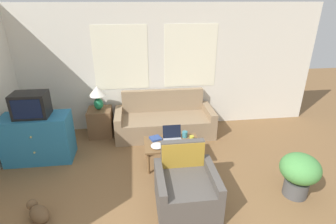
{
  "coord_description": "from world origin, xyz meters",
  "views": [
    {
      "loc": [
        -0.53,
        -1.78,
        2.66
      ],
      "look_at": [
        0.03,
        2.58,
        0.75
      ],
      "focal_mm": 28.0,
      "sensor_mm": 36.0,
      "label": 1
    }
  ],
  "objects_px": {
    "book_red": "(155,138)",
    "potted_plant": "(299,172)",
    "laptop": "(173,138)",
    "television": "(31,105)",
    "cup_yellow": "(185,134)",
    "armchair": "(186,189)",
    "cup_navy": "(192,138)",
    "cat_black": "(39,213)",
    "tv_remote": "(187,146)",
    "couch": "(164,122)",
    "coffee_table": "(172,145)",
    "table_lamp": "(97,94)",
    "snack_bowl": "(157,146)"
  },
  "relations": [
    {
      "from": "couch",
      "to": "cup_yellow",
      "type": "distance_m",
      "value": 1.05
    },
    {
      "from": "book_red",
      "to": "cup_navy",
      "type": "bearing_deg",
      "value": -10.8
    },
    {
      "from": "cup_yellow",
      "to": "book_red",
      "type": "xyz_separation_m",
      "value": [
        -0.52,
        -0.01,
        -0.04
      ]
    },
    {
      "from": "table_lamp",
      "to": "laptop",
      "type": "bearing_deg",
      "value": -41.0
    },
    {
      "from": "coffee_table",
      "to": "cat_black",
      "type": "distance_m",
      "value": 2.18
    },
    {
      "from": "cat_black",
      "to": "armchair",
      "type": "bearing_deg",
      "value": -130.86
    },
    {
      "from": "couch",
      "to": "cup_navy",
      "type": "relative_size",
      "value": 23.58
    },
    {
      "from": "potted_plant",
      "to": "book_red",
      "type": "bearing_deg",
      "value": 149.21
    },
    {
      "from": "armchair",
      "to": "book_red",
      "type": "bearing_deg",
      "value": 105.17
    },
    {
      "from": "book_red",
      "to": "cat_black",
      "type": "height_order",
      "value": "book_red"
    },
    {
      "from": "cup_navy",
      "to": "tv_remote",
      "type": "bearing_deg",
      "value": -120.97
    },
    {
      "from": "cat_black",
      "to": "book_red",
      "type": "bearing_deg",
      "value": -95.45
    },
    {
      "from": "tv_remote",
      "to": "snack_bowl",
      "type": "bearing_deg",
      "value": 177.03
    },
    {
      "from": "table_lamp",
      "to": "potted_plant",
      "type": "height_order",
      "value": "table_lamp"
    },
    {
      "from": "cup_yellow",
      "to": "armchair",
      "type": "bearing_deg",
      "value": -99.76
    },
    {
      "from": "armchair",
      "to": "snack_bowl",
      "type": "xyz_separation_m",
      "value": [
        -0.31,
        0.89,
        0.18
      ]
    },
    {
      "from": "book_red",
      "to": "armchair",
      "type": "bearing_deg",
      "value": -74.83
    },
    {
      "from": "coffee_table",
      "to": "tv_remote",
      "type": "relative_size",
      "value": 6.01
    },
    {
      "from": "coffee_table",
      "to": "snack_bowl",
      "type": "bearing_deg",
      "value": -155.27
    },
    {
      "from": "cup_yellow",
      "to": "cup_navy",
      "type": "bearing_deg",
      "value": -54.04
    },
    {
      "from": "cup_navy",
      "to": "snack_bowl",
      "type": "xyz_separation_m",
      "value": [
        -0.61,
        -0.16,
        -0.01
      ]
    },
    {
      "from": "cup_navy",
      "to": "cat_black",
      "type": "distance_m",
      "value": 2.51
    },
    {
      "from": "cup_yellow",
      "to": "cat_black",
      "type": "bearing_deg",
      "value": -150.52
    },
    {
      "from": "coffee_table",
      "to": "television",
      "type": "bearing_deg",
      "value": 169.02
    },
    {
      "from": "book_red",
      "to": "laptop",
      "type": "bearing_deg",
      "value": -15.4
    },
    {
      "from": "couch",
      "to": "potted_plant",
      "type": "xyz_separation_m",
      "value": [
        1.68,
        -2.17,
        0.14
      ]
    },
    {
      "from": "book_red",
      "to": "tv_remote",
      "type": "relative_size",
      "value": 1.46
    },
    {
      "from": "book_red",
      "to": "cat_black",
      "type": "distance_m",
      "value": 2.04
    },
    {
      "from": "book_red",
      "to": "potted_plant",
      "type": "distance_m",
      "value": 2.27
    },
    {
      "from": "laptop",
      "to": "cup_yellow",
      "type": "relative_size",
      "value": 2.91
    },
    {
      "from": "potted_plant",
      "to": "coffee_table",
      "type": "bearing_deg",
      "value": 149.01
    },
    {
      "from": "couch",
      "to": "television",
      "type": "distance_m",
      "value": 2.53
    },
    {
      "from": "cup_navy",
      "to": "cat_black",
      "type": "height_order",
      "value": "cup_navy"
    },
    {
      "from": "table_lamp",
      "to": "book_red",
      "type": "xyz_separation_m",
      "value": [
        1.06,
        -1.09,
        -0.47
      ]
    },
    {
      "from": "laptop",
      "to": "potted_plant",
      "type": "height_order",
      "value": "potted_plant"
    },
    {
      "from": "couch",
      "to": "table_lamp",
      "type": "xyz_separation_m",
      "value": [
        -1.33,
        0.08,
        0.64
      ]
    },
    {
      "from": "book_red",
      "to": "tv_remote",
      "type": "distance_m",
      "value": 0.59
    },
    {
      "from": "table_lamp",
      "to": "book_red",
      "type": "relative_size",
      "value": 2.17
    },
    {
      "from": "potted_plant",
      "to": "snack_bowl",
      "type": "bearing_deg",
      "value": 155.4
    },
    {
      "from": "couch",
      "to": "laptop",
      "type": "relative_size",
      "value": 6.44
    },
    {
      "from": "television",
      "to": "laptop",
      "type": "relative_size",
      "value": 1.74
    },
    {
      "from": "armchair",
      "to": "cup_yellow",
      "type": "relative_size",
      "value": 7.9
    },
    {
      "from": "laptop",
      "to": "tv_remote",
      "type": "bearing_deg",
      "value": -45.3
    },
    {
      "from": "potted_plant",
      "to": "tv_remote",
      "type": "bearing_deg",
      "value": 149.16
    },
    {
      "from": "armchair",
      "to": "cat_black",
      "type": "relative_size",
      "value": 1.72
    },
    {
      "from": "book_red",
      "to": "potted_plant",
      "type": "xyz_separation_m",
      "value": [
        1.95,
        -1.16,
        -0.04
      ]
    },
    {
      "from": "tv_remote",
      "to": "potted_plant",
      "type": "height_order",
      "value": "potted_plant"
    },
    {
      "from": "couch",
      "to": "cup_yellow",
      "type": "bearing_deg",
      "value": -75.99
    },
    {
      "from": "couch",
      "to": "coffee_table",
      "type": "xyz_separation_m",
      "value": [
        -0.0,
        -1.16,
        0.11
      ]
    },
    {
      "from": "armchair",
      "to": "couch",
      "type": "bearing_deg",
      "value": 91.22
    }
  ]
}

